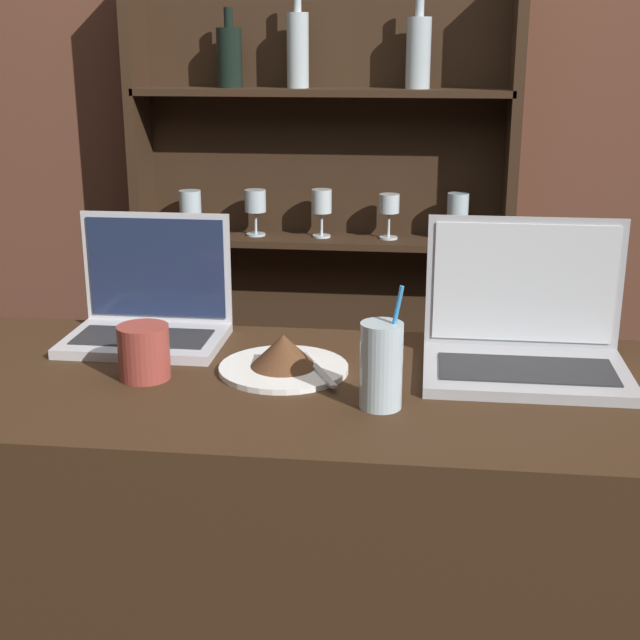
{
  "coord_description": "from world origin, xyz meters",
  "views": [
    {
      "loc": [
        0.24,
        -1.09,
        1.52
      ],
      "look_at": [
        0.07,
        0.32,
        1.08
      ],
      "focal_mm": 50.0,
      "sensor_mm": 36.0,
      "label": 1
    }
  ],
  "objects_px": {
    "coffee_cup": "(144,352)",
    "cake_plate": "(284,358)",
    "laptop_far": "(525,338)",
    "water_glass": "(381,365)",
    "laptop_near": "(149,312)"
  },
  "relations": [
    {
      "from": "laptop_near",
      "to": "cake_plate",
      "type": "distance_m",
      "value": 0.32
    },
    {
      "from": "laptop_far",
      "to": "cake_plate",
      "type": "distance_m",
      "value": 0.42
    },
    {
      "from": "laptop_far",
      "to": "coffee_cup",
      "type": "bearing_deg",
      "value": -169.34
    },
    {
      "from": "cake_plate",
      "to": "water_glass",
      "type": "height_order",
      "value": "water_glass"
    },
    {
      "from": "laptop_far",
      "to": "coffee_cup",
      "type": "relative_size",
      "value": 3.72
    },
    {
      "from": "water_glass",
      "to": "coffee_cup",
      "type": "height_order",
      "value": "water_glass"
    },
    {
      "from": "coffee_cup",
      "to": "laptop_far",
      "type": "bearing_deg",
      "value": 10.66
    },
    {
      "from": "laptop_near",
      "to": "cake_plate",
      "type": "height_order",
      "value": "laptop_near"
    },
    {
      "from": "cake_plate",
      "to": "coffee_cup",
      "type": "distance_m",
      "value": 0.24
    },
    {
      "from": "coffee_cup",
      "to": "cake_plate",
      "type": "bearing_deg",
      "value": 14.54
    },
    {
      "from": "laptop_far",
      "to": "cake_plate",
      "type": "height_order",
      "value": "laptop_far"
    },
    {
      "from": "laptop_far",
      "to": "coffee_cup",
      "type": "height_order",
      "value": "laptop_far"
    },
    {
      "from": "laptop_far",
      "to": "water_glass",
      "type": "bearing_deg",
      "value": -140.01
    },
    {
      "from": "water_glass",
      "to": "laptop_far",
      "type": "bearing_deg",
      "value": 39.99
    },
    {
      "from": "laptop_near",
      "to": "coffee_cup",
      "type": "xyz_separation_m",
      "value": [
        0.05,
        -0.2,
        -0.01
      ]
    }
  ]
}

